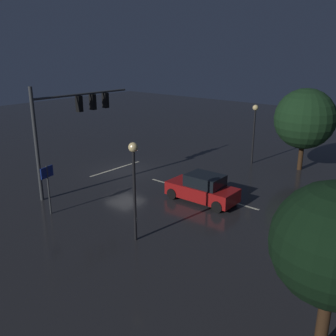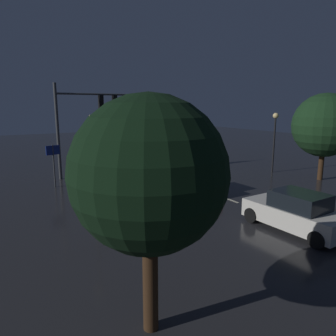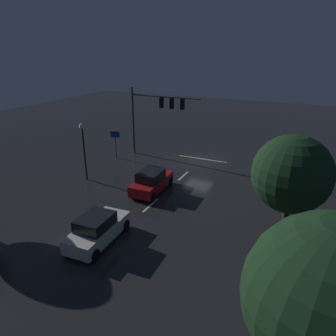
# 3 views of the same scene
# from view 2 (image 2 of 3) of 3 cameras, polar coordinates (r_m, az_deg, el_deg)

# --- Properties ---
(ground_plane) EXTENTS (80.00, 80.00, 0.00)m
(ground_plane) POSITION_cam_2_polar(r_m,az_deg,el_deg) (26.65, -3.83, -0.11)
(ground_plane) COLOR #232326
(traffic_signal_assembly) EXTENTS (7.29, 0.47, 6.78)m
(traffic_signal_assembly) POSITION_cam_2_polar(r_m,az_deg,el_deg) (24.20, -13.44, 9.91)
(traffic_signal_assembly) COLOR #383A3D
(traffic_signal_assembly) RESTS_ON ground_plane
(lane_dash_far) EXTENTS (0.16, 2.20, 0.01)m
(lane_dash_far) POSITION_cam_2_polar(r_m,az_deg,el_deg) (23.22, 0.62, -1.77)
(lane_dash_far) COLOR beige
(lane_dash_far) RESTS_ON ground_plane
(lane_dash_mid) EXTENTS (0.16, 2.20, 0.01)m
(lane_dash_mid) POSITION_cam_2_polar(r_m,az_deg,el_deg) (18.51, 10.30, -5.34)
(lane_dash_mid) COLOR beige
(lane_dash_mid) RESTS_ON ground_plane
(lane_dash_near) EXTENTS (0.16, 2.20, 0.01)m
(lane_dash_near) POSITION_cam_2_polar(r_m,az_deg,el_deg) (14.78, 25.89, -10.65)
(lane_dash_near) COLOR beige
(lane_dash_near) RESTS_ON ground_plane
(stop_bar) EXTENTS (5.00, 0.16, 0.01)m
(stop_bar) POSITION_cam_2_polar(r_m,az_deg,el_deg) (27.46, -4.69, 0.23)
(stop_bar) COLOR beige
(stop_bar) RESTS_ON ground_plane
(car_approaching) EXTENTS (2.00, 4.41, 1.70)m
(car_approaching) POSITION_cam_2_polar(r_m,az_deg,el_deg) (19.33, 3.94, -2.05)
(car_approaching) COLOR maroon
(car_approaching) RESTS_ON ground_plane
(car_distant) EXTENTS (2.06, 4.43, 1.70)m
(car_distant) POSITION_cam_2_polar(r_m,az_deg,el_deg) (14.47, 22.07, -7.45)
(car_distant) COLOR silver
(car_distant) RESTS_ON ground_plane
(street_lamp_left_kerb) EXTENTS (0.44, 0.44, 4.68)m
(street_lamp_left_kerb) POSITION_cam_2_polar(r_m,az_deg,el_deg) (26.09, 18.76, 6.43)
(street_lamp_left_kerb) COLOR black
(street_lamp_left_kerb) RESTS_ON ground_plane
(street_lamp_right_kerb) EXTENTS (0.44, 0.44, 4.81)m
(street_lamp_right_kerb) POSITION_cam_2_polar(r_m,az_deg,el_deg) (15.99, -13.34, 4.33)
(street_lamp_right_kerb) COLOR black
(street_lamp_right_kerb) RESTS_ON ground_plane
(route_sign) EXTENTS (0.89, 0.29, 2.78)m
(route_sign) POSITION_cam_2_polar(r_m,az_deg,el_deg) (21.51, -20.06, 1.93)
(route_sign) COLOR #383A3D
(route_sign) RESTS_ON ground_plane
(tree_right_near) EXTENTS (3.48, 3.48, 5.52)m
(tree_right_near) POSITION_cam_2_polar(r_m,az_deg,el_deg) (6.82, -3.43, -1.25)
(tree_right_near) COLOR #382314
(tree_right_near) RESTS_ON ground_plane
(tree_left_far) EXTENTS (4.43, 4.43, 6.11)m
(tree_left_far) POSITION_cam_2_polar(r_m,az_deg,el_deg) (24.63, 26.52, 6.93)
(tree_left_far) COLOR #382314
(tree_left_far) RESTS_ON ground_plane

